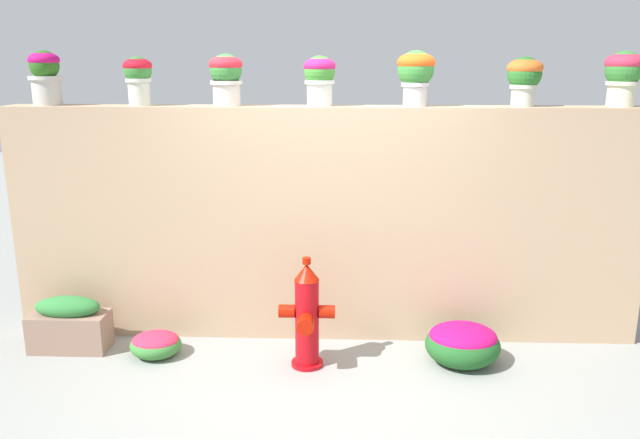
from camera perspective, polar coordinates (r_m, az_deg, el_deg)
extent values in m
plane|color=gray|center=(4.79, 0.08, -15.21)|extent=(24.00, 24.00, 0.00)
cube|color=tan|center=(5.36, 0.47, -0.41)|extent=(5.33, 0.32, 2.00)
cylinder|color=beige|center=(5.75, -23.67, 10.72)|extent=(0.23, 0.23, 0.24)
cylinder|color=beige|center=(5.74, -23.78, 11.75)|extent=(0.27, 0.27, 0.03)
sphere|color=#2A631B|center=(5.74, -23.88, 12.77)|extent=(0.24, 0.24, 0.24)
ellipsoid|color=#C5116B|center=(5.74, -23.92, 13.18)|extent=(0.25, 0.25, 0.13)
cylinder|color=beige|center=(5.44, -16.19, 11.11)|extent=(0.18, 0.18, 0.22)
cylinder|color=beige|center=(5.43, -16.26, 12.11)|extent=(0.21, 0.21, 0.03)
sphere|color=#367D32|center=(5.43, -16.32, 12.93)|extent=(0.22, 0.22, 0.22)
ellipsoid|color=red|center=(5.43, -16.35, 13.35)|extent=(0.24, 0.24, 0.12)
cylinder|color=beige|center=(5.26, -8.52, 11.33)|extent=(0.22, 0.22, 0.20)
cylinder|color=beige|center=(5.26, -8.56, 12.27)|extent=(0.26, 0.26, 0.03)
sphere|color=#347733|center=(5.25, -8.60, 13.34)|extent=(0.26, 0.26, 0.26)
ellipsoid|color=red|center=(5.25, -8.62, 13.83)|extent=(0.27, 0.27, 0.14)
cylinder|color=silver|center=(5.19, -0.04, 11.47)|extent=(0.21, 0.21, 0.21)
cylinder|color=silver|center=(5.19, -0.04, 12.45)|extent=(0.24, 0.24, 0.03)
sphere|color=#3A842D|center=(5.19, -0.04, 13.37)|extent=(0.25, 0.25, 0.25)
ellipsoid|color=#C11B61|center=(5.19, -0.04, 13.85)|extent=(0.26, 0.26, 0.14)
cylinder|color=silver|center=(5.21, 8.66, 11.22)|extent=(0.19, 0.19, 0.19)
cylinder|color=silver|center=(5.21, 8.70, 12.10)|extent=(0.22, 0.22, 0.03)
sphere|color=#368234|center=(5.21, 8.75, 13.43)|extent=(0.29, 0.29, 0.29)
ellipsoid|color=#EC5215|center=(5.21, 8.77, 13.99)|extent=(0.31, 0.31, 0.16)
cylinder|color=beige|center=(5.41, 18.04, 10.71)|extent=(0.19, 0.19, 0.17)
cylinder|color=beige|center=(5.40, 18.10, 11.47)|extent=(0.22, 0.22, 0.03)
sphere|color=#296E28|center=(5.40, 18.18, 12.53)|extent=(0.27, 0.27, 0.27)
ellipsoid|color=orange|center=(5.40, 18.22, 13.03)|extent=(0.29, 0.29, 0.15)
cylinder|color=beige|center=(5.67, 25.79, 10.28)|extent=(0.21, 0.21, 0.20)
cylinder|color=beige|center=(5.67, 25.89, 11.14)|extent=(0.25, 0.25, 0.03)
sphere|color=#358133|center=(5.67, 26.01, 12.23)|extent=(0.29, 0.29, 0.29)
ellipsoid|color=#D62E4D|center=(5.67, 26.06, 12.74)|extent=(0.30, 0.30, 0.16)
cylinder|color=red|center=(5.12, -1.18, -12.97)|extent=(0.25, 0.25, 0.03)
cylinder|color=red|center=(4.97, -1.20, -9.44)|extent=(0.19, 0.19, 0.72)
cone|color=#BB1504|center=(4.82, -1.22, -4.81)|extent=(0.20, 0.20, 0.13)
cylinder|color=#BB1504|center=(4.79, -1.23, -3.79)|extent=(0.07, 0.07, 0.05)
cylinder|color=#BB1504|center=(4.94, -3.04, -8.36)|extent=(0.13, 0.10, 0.10)
cylinder|color=#BB1504|center=(4.93, 0.64, -8.42)|extent=(0.13, 0.10, 0.10)
cylinder|color=#BB1504|center=(4.80, -1.32, -9.55)|extent=(0.13, 0.14, 0.13)
ellipsoid|color=#3C7F36|center=(5.41, -14.77, -11.03)|extent=(0.42, 0.38, 0.20)
ellipsoid|color=#DF294C|center=(5.39, -14.80, -10.59)|extent=(0.38, 0.34, 0.11)
ellipsoid|color=#205B24|center=(5.21, 12.89, -11.13)|extent=(0.60, 0.54, 0.34)
ellipsoid|color=#CC0F60|center=(5.18, 12.93, -10.37)|extent=(0.54, 0.48, 0.19)
cube|color=#92715F|center=(5.71, -21.86, -9.47)|extent=(0.64, 0.29, 0.32)
ellipsoid|color=#307D38|center=(5.63, -22.07, -7.41)|extent=(0.54, 0.24, 0.18)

